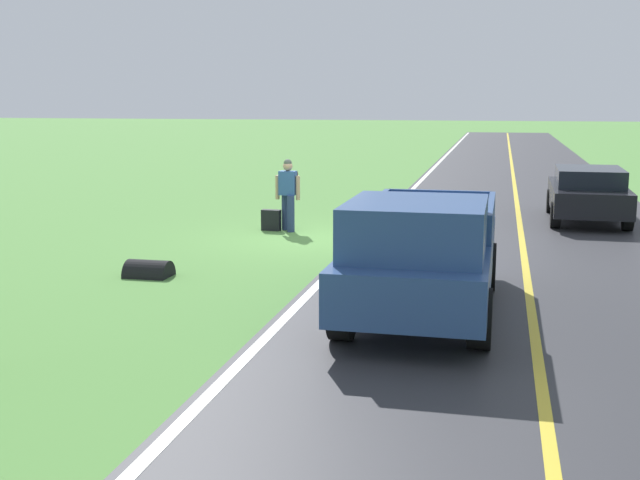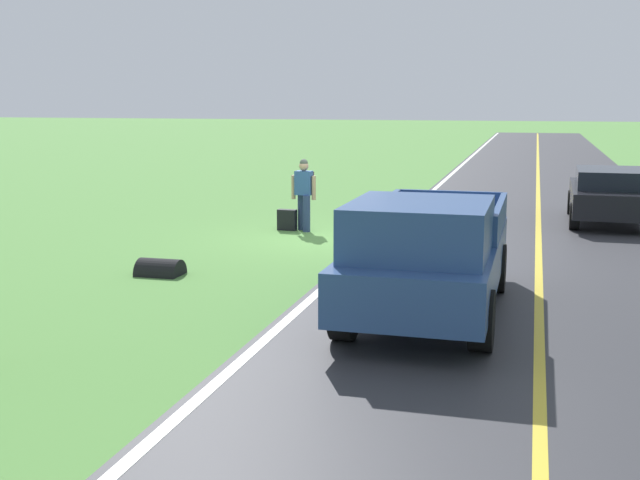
{
  "view_description": "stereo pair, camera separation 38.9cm",
  "coord_description": "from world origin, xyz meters",
  "px_view_note": "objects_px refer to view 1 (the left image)",
  "views": [
    {
      "loc": [
        -4.11,
        17.65,
        3.19
      ],
      "look_at": [
        -1.98,
        8.24,
        1.47
      ],
      "focal_mm": 44.82,
      "sensor_mm": 36.0,
      "label": 1
    },
    {
      "loc": [
        -4.48,
        17.55,
        3.19
      ],
      "look_at": [
        -1.98,
        8.24,
        1.47
      ],
      "focal_mm": 44.82,
      "sensor_mm": 36.0,
      "label": 2
    }
  ],
  "objects_px": {
    "suitcase_carried": "(271,220)",
    "pickup_truck_passing": "(422,252)",
    "hitchhiker_walking": "(288,191)",
    "sedan_near_oncoming": "(588,193)"
  },
  "relations": [
    {
      "from": "hitchhiker_walking",
      "to": "suitcase_carried",
      "type": "bearing_deg",
      "value": 7.15
    },
    {
      "from": "hitchhiker_walking",
      "to": "sedan_near_oncoming",
      "type": "height_order",
      "value": "hitchhiker_walking"
    },
    {
      "from": "sedan_near_oncoming",
      "to": "hitchhiker_walking",
      "type": "bearing_deg",
      "value": 23.84
    },
    {
      "from": "suitcase_carried",
      "to": "sedan_near_oncoming",
      "type": "distance_m",
      "value": 8.34
    },
    {
      "from": "suitcase_carried",
      "to": "pickup_truck_passing",
      "type": "xyz_separation_m",
      "value": [
        -4.33,
        6.97,
        0.71
      ]
    },
    {
      "from": "pickup_truck_passing",
      "to": "hitchhiker_walking",
      "type": "bearing_deg",
      "value": -60.92
    },
    {
      "from": "sedan_near_oncoming",
      "to": "pickup_truck_passing",
      "type": "bearing_deg",
      "value": 71.95
    },
    {
      "from": "suitcase_carried",
      "to": "sedan_near_oncoming",
      "type": "bearing_deg",
      "value": 116.7
    },
    {
      "from": "suitcase_carried",
      "to": "hitchhiker_walking",
      "type": "bearing_deg",
      "value": 100.86
    },
    {
      "from": "hitchhiker_walking",
      "to": "sedan_near_oncoming",
      "type": "bearing_deg",
      "value": -156.16
    }
  ]
}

